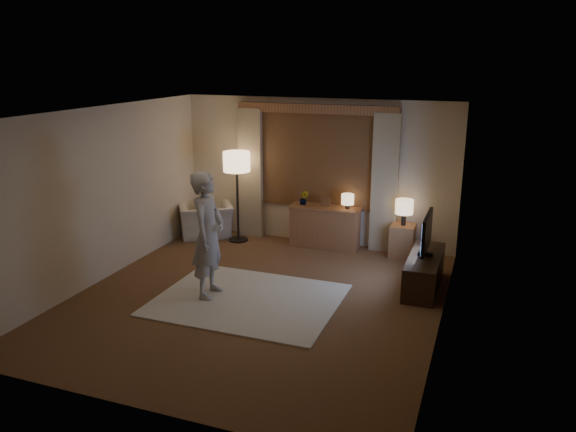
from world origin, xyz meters
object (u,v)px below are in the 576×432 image
at_px(sideboard, 325,228).
at_px(side_table, 402,241).
at_px(person, 208,235).
at_px(tv_stand, 424,272).
at_px(armchair, 206,220).

relative_size(sideboard, side_table, 2.14).
bearing_deg(person, tv_stand, -69.75).
xyz_separation_m(sideboard, armchair, (-2.29, -0.19, -0.04)).
xyz_separation_m(armchair, tv_stand, (4.19, -1.09, -0.06)).
relative_size(armchair, tv_stand, 0.69).
distance_m(armchair, tv_stand, 4.33).
height_order(sideboard, armchair, sideboard).
bearing_deg(sideboard, side_table, -2.07).
bearing_deg(armchair, side_table, 147.94).
bearing_deg(side_table, sideboard, 177.93).
bearing_deg(armchair, sideboard, 150.51).
bearing_deg(armchair, person, 85.23).
height_order(armchair, person, person).
bearing_deg(person, armchair, 24.18).
height_order(tv_stand, person, person).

